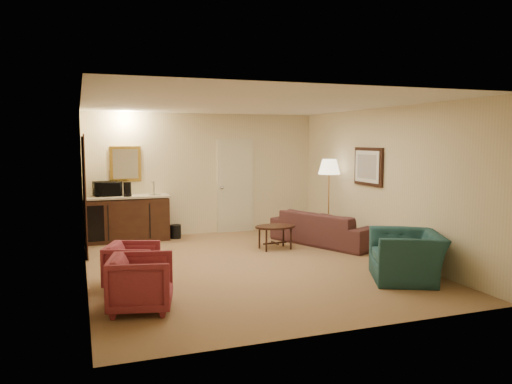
# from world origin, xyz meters

# --- Properties ---
(ground) EXTENTS (6.00, 6.00, 0.00)m
(ground) POSITION_xyz_m (0.00, 0.00, 0.00)
(ground) COLOR brown
(ground) RESTS_ON ground
(room_walls) EXTENTS (5.02, 6.01, 2.61)m
(room_walls) POSITION_xyz_m (-0.10, 0.77, 1.72)
(room_walls) COLOR beige
(room_walls) RESTS_ON ground
(wetbar_cabinet) EXTENTS (1.64, 0.58, 0.92)m
(wetbar_cabinet) POSITION_xyz_m (-1.65, 2.72, 0.46)
(wetbar_cabinet) COLOR #361F11
(wetbar_cabinet) RESTS_ON ground
(sofa) EXTENTS (1.50, 2.25, 0.85)m
(sofa) POSITION_xyz_m (1.96, 1.10, 0.43)
(sofa) COLOR black
(sofa) RESTS_ON ground
(teal_armchair) EXTENTS (1.10, 1.28, 0.95)m
(teal_armchair) POSITION_xyz_m (1.90, -1.57, 0.47)
(teal_armchair) COLOR #1A4043
(teal_armchair) RESTS_ON ground
(rose_chair_near) EXTENTS (0.82, 0.84, 0.68)m
(rose_chair_near) POSITION_xyz_m (-1.90, -0.59, 0.34)
(rose_chair_near) COLOR maroon
(rose_chair_near) RESTS_ON ground
(rose_chair_far) EXTENTS (0.82, 0.86, 0.74)m
(rose_chair_far) POSITION_xyz_m (-1.90, -1.60, 0.37)
(rose_chair_far) COLOR maroon
(rose_chair_far) RESTS_ON ground
(coffee_table) EXTENTS (0.81, 0.58, 0.44)m
(coffee_table) POSITION_xyz_m (0.86, 1.00, 0.22)
(coffee_table) COLOR black
(coffee_table) RESTS_ON ground
(floor_lamp) EXTENTS (0.47, 0.47, 1.66)m
(floor_lamp) POSITION_xyz_m (2.19, 1.40, 0.83)
(floor_lamp) COLOR #BC843E
(floor_lamp) RESTS_ON ground
(waste_bin) EXTENTS (0.27, 0.27, 0.28)m
(waste_bin) POSITION_xyz_m (-0.70, 2.65, 0.14)
(waste_bin) COLOR black
(waste_bin) RESTS_ON ground
(microwave) EXTENTS (0.56, 0.36, 0.36)m
(microwave) POSITION_xyz_m (-2.03, 2.80, 1.10)
(microwave) COLOR black
(microwave) RESTS_ON wetbar_cabinet
(coffee_maker) EXTENTS (0.19, 0.19, 0.29)m
(coffee_maker) POSITION_xyz_m (-1.66, 2.60, 1.06)
(coffee_maker) COLOR black
(coffee_maker) RESTS_ON wetbar_cabinet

